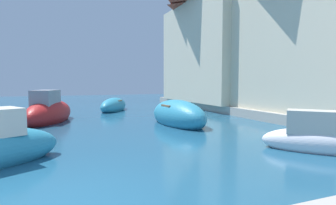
{
  "coord_description": "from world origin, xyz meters",
  "views": [
    {
      "loc": [
        0.31,
        -4.49,
        1.99
      ],
      "look_at": [
        6.25,
        10.37,
        0.83
      ],
      "focal_mm": 29.65,
      "sensor_mm": 36.0,
      "label": 1
    }
  ],
  "objects_px": {
    "moored_boat_1": "(49,112)",
    "moored_boat_4": "(114,106)",
    "waterfront_building_main": "(309,32)",
    "moored_boat_6": "(318,139)",
    "waterfront_building_far": "(215,48)",
    "moored_boat_2": "(178,116)",
    "waterfront_building_annex": "(224,45)"
  },
  "relations": [
    {
      "from": "moored_boat_1",
      "to": "moored_boat_2",
      "type": "xyz_separation_m",
      "value": [
        5.72,
        -3.18,
        -0.06
      ]
    },
    {
      "from": "moored_boat_2",
      "to": "moored_boat_4",
      "type": "bearing_deg",
      "value": 8.44
    },
    {
      "from": "moored_boat_4",
      "to": "waterfront_building_main",
      "type": "relative_size",
      "value": 0.4
    },
    {
      "from": "moored_boat_2",
      "to": "waterfront_building_main",
      "type": "xyz_separation_m",
      "value": [
        7.4,
        -0.69,
        4.29
      ]
    },
    {
      "from": "moored_boat_6",
      "to": "waterfront_building_far",
      "type": "relative_size",
      "value": 0.35
    },
    {
      "from": "moored_boat_1",
      "to": "moored_boat_6",
      "type": "bearing_deg",
      "value": -121.6
    },
    {
      "from": "moored_boat_2",
      "to": "moored_boat_4",
      "type": "xyz_separation_m",
      "value": [
        -1.61,
        7.59,
        -0.09
      ]
    },
    {
      "from": "waterfront_building_main",
      "to": "waterfront_building_far",
      "type": "relative_size",
      "value": 1.17
    },
    {
      "from": "waterfront_building_main",
      "to": "moored_boat_4",
      "type": "bearing_deg",
      "value": 137.45
    },
    {
      "from": "moored_boat_1",
      "to": "waterfront_building_annex",
      "type": "bearing_deg",
      "value": -51.35
    },
    {
      "from": "waterfront_building_main",
      "to": "waterfront_building_far",
      "type": "bearing_deg",
      "value": 90.0
    },
    {
      "from": "moored_boat_1",
      "to": "waterfront_building_main",
      "type": "xyz_separation_m",
      "value": [
        13.13,
        -3.87,
        4.23
      ]
    },
    {
      "from": "moored_boat_2",
      "to": "waterfront_building_annex",
      "type": "height_order",
      "value": "waterfront_building_annex"
    },
    {
      "from": "waterfront_building_main",
      "to": "waterfront_building_annex",
      "type": "height_order",
      "value": "waterfront_building_annex"
    },
    {
      "from": "moored_boat_4",
      "to": "waterfront_building_annex",
      "type": "height_order",
      "value": "waterfront_building_annex"
    },
    {
      "from": "moored_boat_6",
      "to": "waterfront_building_annex",
      "type": "height_order",
      "value": "waterfront_building_annex"
    },
    {
      "from": "moored_boat_1",
      "to": "moored_boat_6",
      "type": "height_order",
      "value": "moored_boat_1"
    },
    {
      "from": "moored_boat_1",
      "to": "moored_boat_6",
      "type": "relative_size",
      "value": 1.58
    },
    {
      "from": "waterfront_building_far",
      "to": "moored_boat_4",
      "type": "bearing_deg",
      "value": -171.55
    },
    {
      "from": "moored_boat_6",
      "to": "waterfront_building_main",
      "type": "bearing_deg",
      "value": 91.59
    },
    {
      "from": "moored_boat_6",
      "to": "waterfront_building_far",
      "type": "distance_m",
      "value": 16.85
    },
    {
      "from": "waterfront_building_main",
      "to": "waterfront_building_far",
      "type": "xyz_separation_m",
      "value": [
        -0.0,
        9.62,
        0.21
      ]
    },
    {
      "from": "moored_boat_1",
      "to": "moored_boat_6",
      "type": "distance_m",
      "value": 11.99
    },
    {
      "from": "moored_boat_1",
      "to": "waterfront_building_main",
      "type": "height_order",
      "value": "waterfront_building_main"
    },
    {
      "from": "moored_boat_6",
      "to": "waterfront_building_main",
      "type": "distance_m",
      "value": 9.09
    },
    {
      "from": "moored_boat_4",
      "to": "waterfront_building_far",
      "type": "relative_size",
      "value": 0.47
    },
    {
      "from": "moored_boat_6",
      "to": "waterfront_building_main",
      "type": "height_order",
      "value": "waterfront_building_main"
    },
    {
      "from": "waterfront_building_main",
      "to": "waterfront_building_far",
      "type": "height_order",
      "value": "waterfront_building_far"
    },
    {
      "from": "moored_boat_2",
      "to": "moored_boat_4",
      "type": "height_order",
      "value": "moored_boat_2"
    },
    {
      "from": "moored_boat_2",
      "to": "moored_boat_6",
      "type": "distance_m",
      "value": 6.48
    },
    {
      "from": "moored_boat_1",
      "to": "moored_boat_2",
      "type": "bearing_deg",
      "value": -98.79
    },
    {
      "from": "moored_boat_1",
      "to": "moored_boat_4",
      "type": "xyz_separation_m",
      "value": [
        4.11,
        4.41,
        -0.15
      ]
    }
  ]
}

